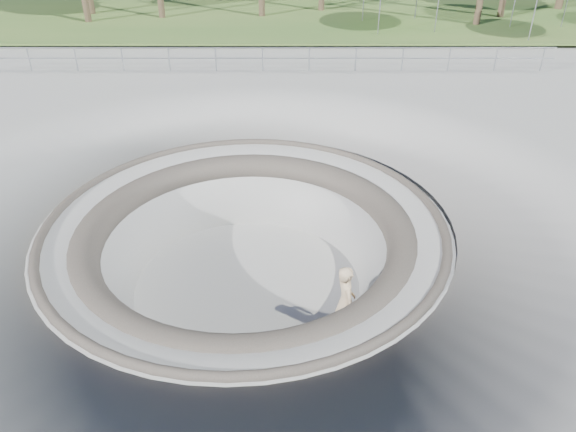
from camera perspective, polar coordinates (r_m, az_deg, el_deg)
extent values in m
plane|color=gray|center=(14.23, -4.41, -0.85)|extent=(180.00, 180.00, 0.00)
torus|color=gray|center=(15.41, -4.10, -7.12)|extent=(14.00, 14.00, 4.00)
cylinder|color=gray|center=(15.37, -4.11, -6.97)|extent=(6.60, 6.60, 0.10)
torus|color=#544D43|center=(14.24, -4.40, -0.92)|extent=(10.24, 10.24, 0.24)
torus|color=#544D43|center=(14.48, -4.33, -2.35)|extent=(8.91, 8.91, 0.81)
ellipsoid|color=brown|center=(72.19, -19.77, 18.98)|extent=(50.40, 36.00, 23.40)
ellipsoid|color=brown|center=(73.91, 5.69, 19.70)|extent=(61.60, 44.00, 28.60)
cylinder|color=gray|center=(24.82, -2.64, 16.72)|extent=(25.00, 0.05, 0.05)
cylinder|color=gray|center=(24.94, -2.61, 15.72)|extent=(25.00, 0.05, 0.05)
cube|color=#965D3C|center=(13.84, 5.64, -11.72)|extent=(0.79, 0.49, 0.02)
cylinder|color=#B1B0B5|center=(13.86, 5.63, -11.82)|extent=(0.09, 0.16, 0.03)
cylinder|color=#B1B0B5|center=(13.86, 5.63, -11.82)|extent=(0.09, 0.16, 0.03)
cylinder|color=beige|center=(13.86, 5.63, -11.84)|extent=(0.07, 0.05, 0.06)
cylinder|color=beige|center=(13.86, 5.63, -11.84)|extent=(0.07, 0.05, 0.06)
cylinder|color=beige|center=(13.86, 5.63, -11.84)|extent=(0.07, 0.05, 0.06)
cylinder|color=beige|center=(13.86, 5.63, -11.84)|extent=(0.07, 0.05, 0.06)
imported|color=tan|center=(13.18, 5.86, -8.64)|extent=(0.62, 0.80, 1.94)
cylinder|color=gray|center=(30.90, 8.77, 20.07)|extent=(0.06, 0.06, 2.42)
cylinder|color=gray|center=(31.49, 14.67, 19.68)|extent=(0.06, 0.06, 2.42)
cylinder|color=gray|center=(31.62, 23.66, 17.97)|extent=(0.06, 0.06, 2.19)
cylinder|color=gray|center=(34.15, 21.98, 19.20)|extent=(0.06, 0.06, 2.19)
cylinder|color=gray|center=(35.23, 26.41, 18.59)|extent=(0.06, 0.06, 2.19)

